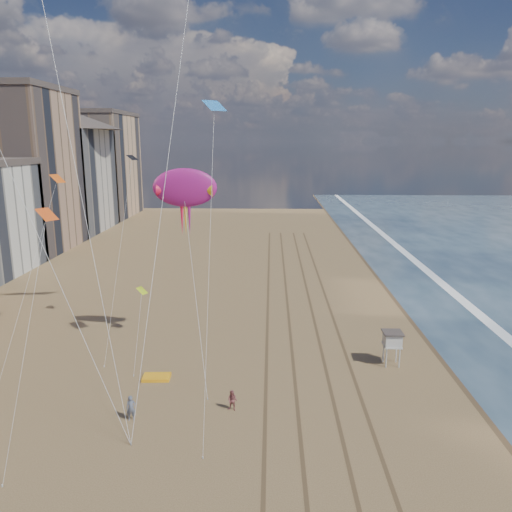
{
  "coord_description": "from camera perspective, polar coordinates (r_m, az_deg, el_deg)",
  "views": [
    {
      "loc": [
        -0.86,
        -17.17,
        19.43
      ],
      "look_at": [
        -2.19,
        26.0,
        9.5
      ],
      "focal_mm": 35.0,
      "sensor_mm": 36.0,
      "label": 1
    }
  ],
  "objects": [
    {
      "name": "wet_sand",
      "position": [
        63.56,
        19.98,
        -5.66
      ],
      "size": [
        260.0,
        260.0,
        0.0
      ],
      "primitive_type": "plane",
      "color": "#42301E",
      "rests_on": "ground"
    },
    {
      "name": "foam",
      "position": [
        65.0,
        23.51,
        -5.56
      ],
      "size": [
        260.0,
        260.0,
        0.0
      ],
      "primitive_type": "plane",
      "color": "white",
      "rests_on": "ground"
    },
    {
      "name": "tracks",
      "position": [
        51.12,
        5.53,
        -9.44
      ],
      "size": [
        7.68,
        120.0,
        0.01
      ],
      "color": "brown",
      "rests_on": "ground"
    },
    {
      "name": "buildings",
      "position": [
        94.32,
        -26.94,
        7.99
      ],
      "size": [
        34.72,
        131.35,
        29.0
      ],
      "color": "#C6B284",
      "rests_on": "ground"
    },
    {
      "name": "lifeguard_stand",
      "position": [
        46.14,
        15.31,
        -9.2
      ],
      "size": [
        1.72,
        1.72,
        3.11
      ],
      "color": "silver",
      "rests_on": "ground"
    },
    {
      "name": "grounded_kite",
      "position": [
        43.85,
        -11.29,
        -13.43
      ],
      "size": [
        2.34,
        1.56,
        0.26
      ],
      "primitive_type": "cube",
      "rotation": [
        0.0,
        0.0,
        0.05
      ],
      "color": "#FFAA15",
      "rests_on": "ground"
    },
    {
      "name": "show_kite",
      "position": [
        45.46,
        -8.14,
        7.68
      ],
      "size": [
        5.1,
        5.47,
        18.56
      ],
      "color": "#98176F",
      "rests_on": "ground"
    },
    {
      "name": "kite_flyer_a",
      "position": [
        38.12,
        -14.1,
        -16.51
      ],
      "size": [
        0.75,
        0.57,
        1.85
      ],
      "primitive_type": "imported",
      "rotation": [
        0.0,
        0.0,
        0.2
      ],
      "color": "slate",
      "rests_on": "ground"
    },
    {
      "name": "kite_flyer_b",
      "position": [
        38.32,
        -2.71,
        -16.17
      ],
      "size": [
        0.9,
        0.79,
        1.58
      ],
      "primitive_type": "imported",
      "rotation": [
        0.0,
        0.0,
        -0.29
      ],
      "color": "brown",
      "rests_on": "ground"
    },
    {
      "name": "small_kites",
      "position": [
        42.55,
        -13.89,
        9.03
      ],
      "size": [
        17.2,
        18.17,
        18.07
      ],
      "color": "#D95512",
      "rests_on": "ground"
    }
  ]
}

